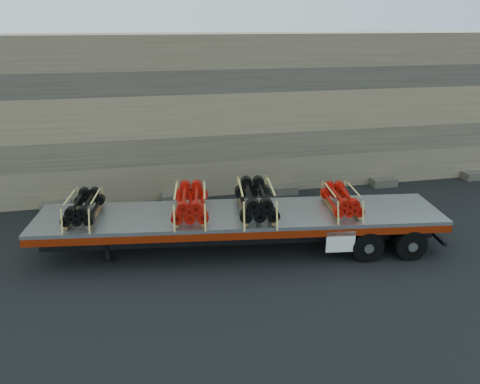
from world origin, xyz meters
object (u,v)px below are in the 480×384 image
(bundle_midfront, at_px, (190,203))
(bundle_rear, at_px, (341,200))
(trailer, at_px, (240,231))
(bundle_midrear, at_px, (256,200))
(bundle_front, at_px, (84,208))

(bundle_midfront, distance_m, bundle_rear, 5.17)
(trailer, bearing_deg, bundle_rear, 0.00)
(bundle_midrear, relative_size, bundle_rear, 1.25)
(bundle_midfront, xyz_separation_m, bundle_rear, (5.12, -0.67, -0.06))
(bundle_front, xyz_separation_m, bundle_midrear, (5.67, -0.74, 0.09))
(bundle_midfront, height_order, bundle_midrear, bundle_midrear)
(trailer, bearing_deg, bundle_front, 180.00)
(trailer, distance_m, bundle_front, 5.30)
(bundle_front, bearing_deg, bundle_midrear, 0.00)
(bundle_midfront, bearing_deg, bundle_front, 180.00)
(bundle_midrear, bearing_deg, trailer, -180.00)
(trailer, relative_size, bundle_front, 6.78)
(bundle_front, height_order, bundle_midrear, bundle_midrear)
(bundle_front, height_order, bundle_rear, bundle_front)
(trailer, bearing_deg, bundle_midrear, 0.00)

